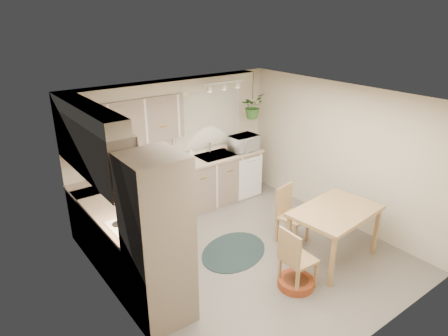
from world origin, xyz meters
The scene contains 35 objects.
floor centered at (0.00, 0.00, 0.00)m, with size 4.20×4.20×0.00m, color slate.
ceiling centered at (0.00, 0.00, 2.40)m, with size 4.20×4.20×0.00m, color silver.
wall_back centered at (0.00, 2.10, 1.20)m, with size 4.00×0.04×2.40m, color beige.
wall_front centered at (0.00, -2.10, 1.20)m, with size 4.00×0.04×2.40m, color beige.
wall_left centered at (-2.00, 0.00, 1.20)m, with size 0.04×4.20×2.40m, color beige.
wall_right centered at (2.00, 0.00, 1.20)m, with size 0.04×4.20×2.40m, color beige.
base_cab_left centered at (-1.70, 0.88, 0.45)m, with size 0.60×1.85×0.90m, color gray.
base_cab_back centered at (-0.20, 1.80, 0.45)m, with size 3.60×0.60×0.90m, color gray.
counter_left centered at (-1.69, 0.88, 0.92)m, with size 0.64×1.89×0.04m, color tan.
counter_back centered at (-0.20, 1.79, 0.92)m, with size 3.64×0.64×0.04m, color tan.
oven_stack centered at (-1.68, -0.38, 1.05)m, with size 0.65×0.65×2.10m, color gray.
wall_oven_face centered at (-1.35, -0.38, 1.05)m, with size 0.02×0.56×0.58m, color silver.
upper_cab_left centered at (-1.82, 1.00, 1.83)m, with size 0.35×2.00×0.75m, color gray.
upper_cab_back centered at (-1.00, 1.93, 1.83)m, with size 2.00×0.35×0.75m, color gray.
soffit_left centered at (-1.85, 1.00, 2.30)m, with size 0.30×2.00×0.20m, color beige.
soffit_back centered at (-0.20, 1.95, 2.30)m, with size 3.60×0.30×0.20m, color beige.
cooktop centered at (-1.68, 0.30, 0.94)m, with size 0.52×0.58×0.02m, color silver.
range_hood centered at (-1.70, 0.30, 1.40)m, with size 0.40×0.60×0.14m, color silver.
window_blinds centered at (0.70, 2.07, 1.60)m, with size 1.40×0.02×1.00m, color beige.
window_frame centered at (0.70, 2.08, 1.60)m, with size 1.50×0.02×1.10m, color beige.
sink centered at (0.70, 1.80, 0.90)m, with size 0.70×0.48×0.10m, color #ACAFB4.
dishwasher_front centered at (1.30, 1.49, 0.42)m, with size 0.58×0.01×0.83m, color silver.
track_light_bar centered at (0.70, 1.55, 2.33)m, with size 0.80×0.04×0.04m, color silver.
wall_clock centered at (0.15, 2.07, 2.18)m, with size 0.30×0.30×0.03m, color gold.
dining_table centered at (0.96, -0.80, 0.41)m, with size 1.29×0.86×0.81m, color tan.
chair_left centered at (0.06, -0.95, 0.45)m, with size 0.42×0.42×0.89m, color tan.
chair_back centered at (0.81, -0.12, 0.46)m, with size 0.43×0.43×0.92m, color tan.
braided_rug centered at (-0.13, 0.19, 0.01)m, with size 1.20×0.90×0.01m, color black.
pet_bed centered at (0.04, -0.96, 0.06)m, with size 0.49×0.49×0.11m, color #A03F20.
microwave centered at (1.28, 1.70, 1.12)m, with size 0.54×0.30×0.37m, color silver.
soap_bottle centered at (0.23, 1.95, 0.99)m, with size 0.09×0.21×0.10m, color silver.
hanging_plant centered at (1.48, 1.70, 1.73)m, with size 0.42×0.47×0.37m, color #315F26.
coffee_maker centered at (-1.02, 1.80, 1.11)m, with size 0.19×0.23×0.34m, color black.
toaster centered at (-0.77, 1.82, 1.03)m, with size 0.30×0.17×0.18m, color #ACAFB4.
knife_block centered at (-0.36, 1.85, 1.06)m, with size 0.11×0.11×0.24m, color tan.
Camera 1 is at (-3.39, -3.92, 3.51)m, focal length 32.00 mm.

